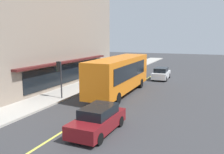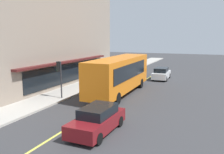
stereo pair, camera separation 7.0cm
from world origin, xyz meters
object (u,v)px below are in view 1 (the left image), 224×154
car_white (161,74)px  car_navy (131,71)px  bus (120,73)px  traffic_light (59,71)px  car_maroon (98,120)px

car_white → car_navy: 4.27m
bus → traffic_light: size_ratio=3.48×
traffic_light → car_navy: size_ratio=0.74×
car_maroon → car_navy: same height
bus → car_white: (9.63, -2.08, -1.24)m
car_white → car_navy: size_ratio=1.00×
bus → car_maroon: bus is taller
car_maroon → car_navy: bearing=12.6°
traffic_light → car_white: 15.05m
car_navy → bus: bearing=-168.0°
bus → traffic_light: (-4.00, 4.04, 0.55)m
bus → traffic_light: bearing=134.7°
traffic_light → car_maroon: size_ratio=0.74×
car_maroon → car_navy: (19.56, 4.39, 0.00)m
traffic_light → car_maroon: 8.46m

